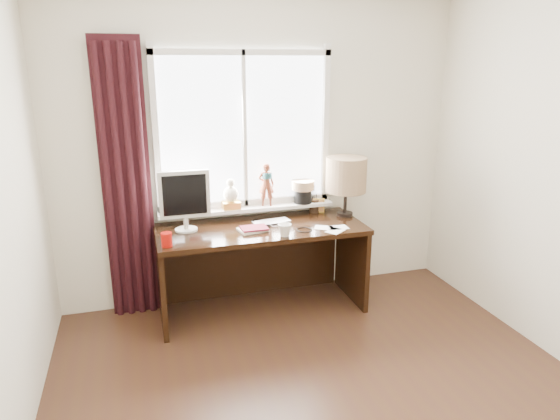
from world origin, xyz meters
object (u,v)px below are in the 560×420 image
object	(u,v)px
red_cup	(167,240)
monitor	(185,197)
mug	(285,230)
table_lamp	(346,175)
desk	(259,250)
laptop	(272,222)

from	to	relation	value
red_cup	monitor	distance (m)	0.43
monitor	red_cup	bearing A→B (deg)	-118.79
mug	monitor	size ratio (longest dim) A/B	0.22
mug	table_lamp	size ratio (longest dim) A/B	0.21
desk	monitor	bearing A→B (deg)	-178.67
red_cup	monitor	bearing A→B (deg)	61.21
mug	red_cup	size ratio (longest dim) A/B	1.01
red_cup	laptop	bearing A→B (deg)	18.60
laptop	mug	world-z (taller)	mug
red_cup	monitor	world-z (taller)	monitor
laptop	desk	world-z (taller)	laptop
mug	red_cup	distance (m)	0.90
laptop	table_lamp	world-z (taller)	table_lamp
red_cup	desk	distance (m)	0.89
mug	desk	world-z (taller)	mug
mug	desk	distance (m)	0.49
table_lamp	mug	bearing A→B (deg)	-151.42
desk	mug	bearing A→B (deg)	-72.04
table_lamp	laptop	bearing A→B (deg)	-177.30
laptop	monitor	size ratio (longest dim) A/B	0.64
mug	laptop	bearing A→B (deg)	92.36
monitor	table_lamp	bearing A→B (deg)	0.30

